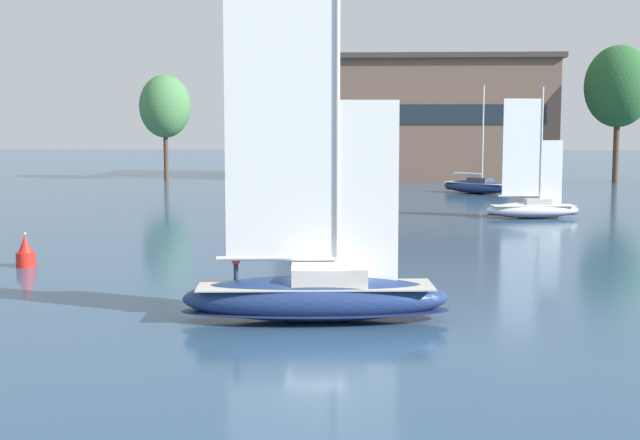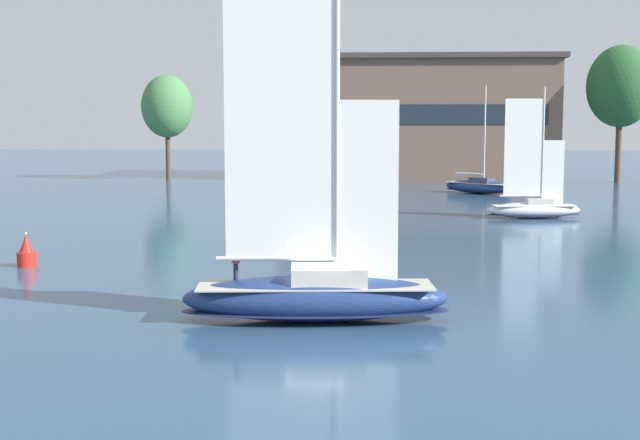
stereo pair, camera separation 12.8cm
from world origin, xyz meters
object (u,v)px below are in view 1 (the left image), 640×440
at_px(tree_shore_left, 165,107).
at_px(channel_buoy, 26,253).
at_px(sailboat_moored_near_marina, 533,207).
at_px(sailboat_main, 316,292).
at_px(sailboat_moored_mid_channel, 477,186).
at_px(tree_shore_center, 618,87).

xyz_separation_m(tree_shore_left, channel_buoy, (8.52, -70.51, -9.16)).
distance_m(tree_shore_left, sailboat_moored_near_marina, 60.97).
bearing_deg(sailboat_moored_near_marina, tree_shore_left, 133.65).
height_order(sailboat_main, sailboat_moored_mid_channel, sailboat_main).
xyz_separation_m(tree_shore_center, channel_buoy, (-51.09, -69.36, -11.64)).
xyz_separation_m(tree_shore_left, sailboat_moored_mid_channel, (39.71, -19.10, -9.13)).
relative_size(sailboat_moored_near_marina, channel_buoy, 5.59).
distance_m(sailboat_moored_mid_channel, channel_buoy, 60.13).
height_order(tree_shore_center, sailboat_main, tree_shore_center).
distance_m(tree_shore_center, sailboat_moored_mid_channel, 29.21).
distance_m(sailboat_main, channel_buoy, 21.37).
bearing_deg(tree_shore_center, tree_shore_left, 178.89).
height_order(sailboat_main, channel_buoy, sailboat_main).
relative_size(tree_shore_center, sailboat_moored_mid_channel, 1.48).
bearing_deg(tree_shore_left, channel_buoy, -83.11).
distance_m(tree_shore_center, channel_buoy, 86.93).
bearing_deg(channel_buoy, sailboat_main, -35.72).
bearing_deg(tree_shore_center, sailboat_main, -112.41).
relative_size(tree_shore_left, sailboat_moored_mid_channel, 1.18).
bearing_deg(sailboat_main, tree_shore_left, 107.32).
xyz_separation_m(tree_shore_left, sailboat_main, (25.88, -82.99, -8.75)).
bearing_deg(sailboat_main, channel_buoy, 144.28).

